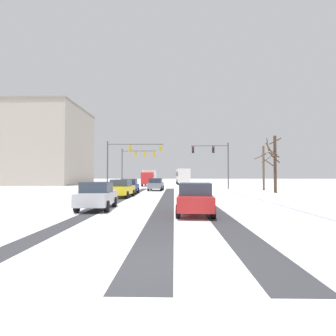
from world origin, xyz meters
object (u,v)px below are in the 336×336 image
car_blue_second (129,186)px  bus_oncoming (183,175)px  bare_tree_sidewalk_far (264,166)px  traffic_signal_far_left (136,159)px  traffic_signal_near_right (215,156)px  box_truck_delivery (149,177)px  car_red_fifth (195,199)px  traffic_signal_near_left (127,155)px  car_grey_lead (156,184)px  car_silver_fourth (97,196)px  car_yellow_cab_third (121,188)px  office_building_far_left_block (33,146)px  bare_tree_sidewalk_mid (275,162)px

car_blue_second → bus_oncoming: bus_oncoming is taller
car_blue_second → bare_tree_sidewalk_far: (16.89, 7.50, 2.49)m
traffic_signal_far_left → traffic_signal_near_right: bearing=-32.9°
traffic_signal_far_left → box_truck_delivery: 7.14m
car_blue_second → car_red_fifth: same height
car_red_fifth → bus_oncoming: (0.78, 46.28, 1.18)m
traffic_signal_near_left → traffic_signal_far_left: (-0.33, 9.91, 0.08)m
traffic_signal_near_left → traffic_signal_near_right: 12.03m
bus_oncoming → box_truck_delivery: size_ratio=1.49×
car_grey_lead → bare_tree_sidewalk_far: bare_tree_sidewalk_far is taller
traffic_signal_near_right → car_blue_second: size_ratio=1.57×
car_blue_second → car_silver_fourth: 13.42m
car_grey_lead → bus_oncoming: size_ratio=0.38×
car_yellow_cab_third → bus_oncoming: size_ratio=0.38×
traffic_signal_far_left → bus_oncoming: bearing=60.4°
traffic_signal_near_right → bare_tree_sidewalk_far: size_ratio=0.94×
car_yellow_cab_third → office_building_far_left_block: (-26.22, 34.16, 7.57)m
office_building_far_left_block → box_truck_delivery: bearing=-15.2°
traffic_signal_near_left → bus_oncoming: size_ratio=0.67×
car_silver_fourth → box_truck_delivery: size_ratio=0.56×
traffic_signal_near_left → box_truck_delivery: traffic_signal_near_left is taller
car_red_fifth → car_yellow_cab_third: bearing=118.7°
car_yellow_cab_third → office_building_far_left_block: office_building_far_left_block is taller
car_silver_fourth → bare_tree_sidewalk_far: bearing=51.6°
car_red_fifth → bus_oncoming: 46.30m
bare_tree_sidewalk_mid → office_building_far_left_block: bearing=146.8°
car_red_fifth → bare_tree_sidewalk_far: 25.46m
car_blue_second → box_truck_delivery: size_ratio=0.56×
box_truck_delivery → car_red_fifth: bearing=-81.2°
bus_oncoming → bare_tree_sidewalk_mid: 30.70m
car_silver_fourth → office_building_far_left_block: size_ratio=0.19×
traffic_signal_near_right → car_blue_second: bearing=-141.6°
car_blue_second → office_building_far_left_block: 40.16m
car_yellow_cab_third → car_silver_fourth: (0.28, -8.76, 0.00)m
traffic_signal_near_left → bare_tree_sidewalk_far: (18.20, 1.20, -1.39)m
bare_tree_sidewalk_far → traffic_signal_near_right: bearing=172.5°
car_grey_lead → bare_tree_sidewalk_mid: bare_tree_sidewalk_mid is taller
box_truck_delivery → bare_tree_sidewalk_mid: 26.25m
bus_oncoming → box_truck_delivery: bus_oncoming is taller
traffic_signal_near_right → car_silver_fourth: traffic_signal_near_right is taller
bus_oncoming → office_building_far_left_block: bearing=-177.5°
traffic_signal_near_left → box_truck_delivery: bearing=85.1°
car_yellow_cab_third → traffic_signal_far_left: bearing=94.7°
bus_oncoming → box_truck_delivery: (-6.63, -8.54, -0.36)m
car_red_fifth → bare_tree_sidewalk_mid: (10.33, 17.14, 2.67)m
car_blue_second → office_building_far_left_block: (-26.16, 29.51, 7.57)m
car_silver_fourth → bare_tree_sidewalk_far: 26.79m
car_silver_fourth → traffic_signal_near_left: bearing=94.8°
traffic_signal_far_left → bare_tree_sidewalk_far: bearing=-25.2°
car_red_fifth → bus_oncoming: size_ratio=0.38×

